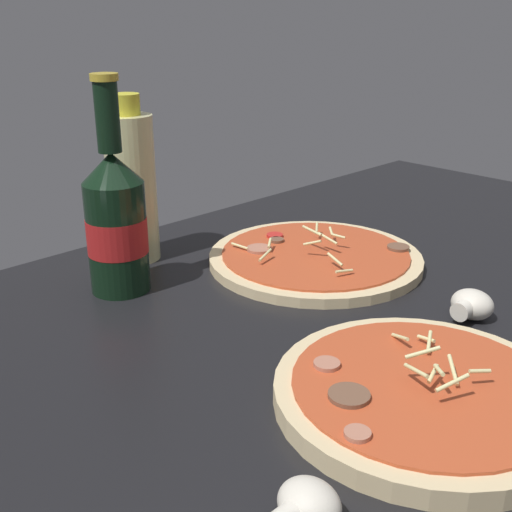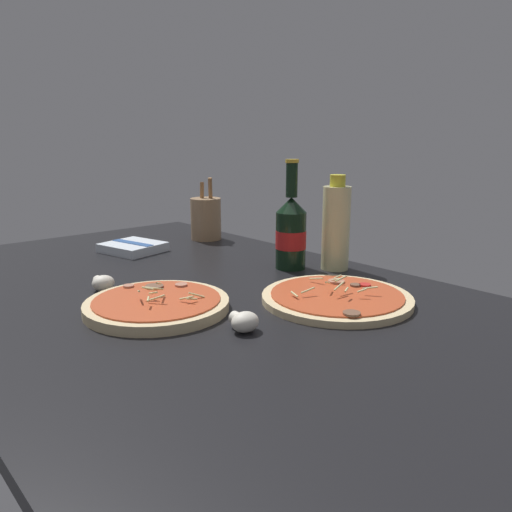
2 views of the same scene
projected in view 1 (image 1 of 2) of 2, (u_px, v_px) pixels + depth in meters
The scene contains 7 objects.
counter_slab at pixel (325, 369), 64.24cm from camera, with size 160.00×90.00×2.50cm.
pizza_near at pixel (420, 396), 55.72cm from camera, with size 26.32×26.32×5.64cm.
pizza_far at pixel (315, 258), 87.19cm from camera, with size 28.85×28.85×4.85cm.
beer_bottle at pixel (116, 220), 76.25cm from camera, with size 7.29×7.29×25.88cm.
oil_bottle at pixel (132, 186), 85.64cm from camera, with size 6.57×6.57×22.38cm.
mushroom_left at pixel (307, 506), 42.70cm from camera, with size 4.88×4.65×3.25cm.
mushroom_right at pixel (471, 305), 71.34cm from camera, with size 5.04×4.80×3.36cm.
Camera 1 is at (-43.94, -34.97, 35.18)cm, focal length 45.00 mm.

